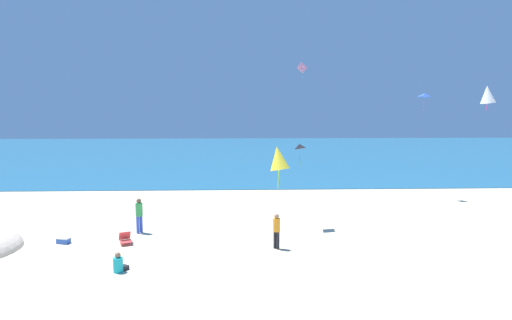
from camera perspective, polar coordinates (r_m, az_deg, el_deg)
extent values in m
plane|color=beige|center=(21.47, -0.34, -10.14)|extent=(120.00, 120.00, 0.00)
cube|color=#236084|center=(63.71, -1.58, 1.02)|extent=(120.00, 60.00, 0.05)
cube|color=#D13D3D|center=(21.39, -16.42, -10.05)|extent=(0.70, 0.70, 0.03)
cube|color=#D13D3D|center=(21.61, -16.59, -9.34)|extent=(0.58, 0.45, 0.41)
cylinder|color=#B7B7BC|center=(21.31, -15.64, -10.31)|extent=(0.02, 0.02, 0.16)
cylinder|color=#B7B7BC|center=(21.22, -17.03, -10.43)|extent=(0.02, 0.02, 0.16)
cube|color=#2D56B7|center=(22.61, -23.59, -9.55)|extent=(0.63, 0.48, 0.23)
cube|color=white|center=(22.57, -23.60, -9.22)|extent=(0.65, 0.50, 0.04)
cylinder|color=#19ADB2|center=(18.04, -17.38, -12.80)|extent=(0.51, 0.51, 0.57)
sphere|color=#846047|center=(17.92, -17.42, -11.64)|extent=(0.23, 0.23, 0.23)
cube|color=black|center=(18.25, -16.82, -13.22)|extent=(0.46, 0.50, 0.16)
cylinder|color=blue|center=(23.03, -15.01, -8.08)|extent=(0.15, 0.15, 0.88)
cylinder|color=blue|center=(23.14, -14.60, -8.00)|extent=(0.15, 0.15, 0.88)
cylinder|color=green|center=(22.91, -14.86, -6.19)|extent=(0.50, 0.50, 0.66)
sphere|color=brown|center=(22.82, -14.89, -5.11)|extent=(0.24, 0.24, 0.24)
cylinder|color=black|center=(19.99, 2.47, -10.24)|extent=(0.14, 0.14, 0.79)
cylinder|color=black|center=(19.88, 2.85, -10.34)|extent=(0.14, 0.14, 0.79)
cylinder|color=orange|center=(19.75, 2.67, -8.36)|extent=(0.45, 0.45, 0.59)
sphere|color=#A87A5B|center=(19.65, 2.67, -7.25)|extent=(0.22, 0.22, 0.22)
cube|color=pink|center=(34.61, 5.97, 11.79)|extent=(0.83, 0.35, 0.85)
cylinder|color=#1EADAD|center=(34.56, 5.96, 10.92)|extent=(0.05, 0.05, 0.43)
pyramid|color=blue|center=(32.64, 20.88, 7.85)|extent=(0.83, 0.78, 0.31)
cylinder|color=#DB3DA8|center=(32.61, 20.81, 6.38)|extent=(0.05, 0.06, 0.77)
pyramid|color=black|center=(22.94, 5.64, 1.78)|extent=(0.91, 0.92, 0.35)
cylinder|color=green|center=(23.00, 5.67, -0.12)|extent=(0.08, 0.08, 0.53)
cone|color=yellow|center=(12.96, 2.91, 0.26)|extent=(0.90, 0.92, 0.80)
cylinder|color=#99DB33|center=(13.04, 2.89, -2.38)|extent=(0.07, 0.08, 0.63)
cone|color=white|center=(26.98, 27.71, 7.51)|extent=(1.05, 0.96, 1.02)
cylinder|color=#DB3DA8|center=(26.97, 27.64, 6.18)|extent=(0.11, 0.05, 0.49)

